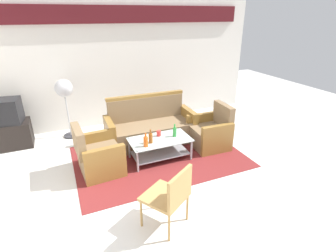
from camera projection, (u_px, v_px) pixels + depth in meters
The scene contains 15 objects.
ground_plane at pixel (181, 186), 4.08m from camera, with size 14.00×14.00×0.00m, color silver.
wall_back at pixel (125, 61), 6.06m from camera, with size 6.52×0.19×2.80m.
rug at pixel (159, 156), 4.91m from camera, with size 3.05×2.09×0.01m, color maroon.
couch at pixel (151, 128), 5.36m from camera, with size 1.81×0.77×0.96m.
armchair_left at pixel (98, 156), 4.36m from camera, with size 0.74×0.80×0.85m.
armchair_right at pixel (210, 133), 5.21m from camera, with size 0.73×0.79×0.85m.
coffee_table at pixel (160, 146), 4.74m from camera, with size 1.10×0.60×0.40m.
bottle_orange at pixel (146, 141), 4.39m from camera, with size 0.08×0.08×0.25m.
bottle_brown at pixel (151, 138), 4.51m from camera, with size 0.07×0.07×0.25m.
bottle_green at pixel (175, 132), 4.75m from camera, with size 0.07×0.07×0.24m.
cup at pixel (159, 133), 4.79m from camera, with size 0.08×0.08×0.10m, color red.
tv_stand at pixel (10, 135), 5.18m from camera, with size 0.80×0.50×0.52m, color black.
television at pixel (3, 111), 4.99m from camera, with size 0.66×0.53×0.48m.
pedestal_fan at pixel (64, 92), 5.34m from camera, with size 0.36×0.36×1.27m.
wicker_chair at pixel (171, 194), 3.13m from camera, with size 0.66×0.66×0.84m.
Camera 1 is at (-1.52, -3.00, 2.50)m, focal length 27.81 mm.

